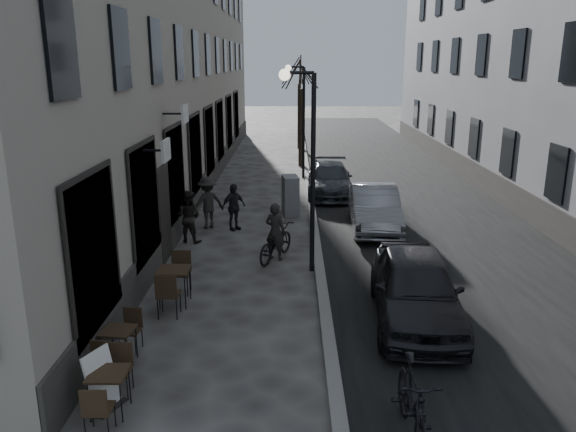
{
  "coord_description": "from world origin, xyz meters",
  "views": [
    {
      "loc": [
        -0.51,
        -7.7,
        5.28
      ],
      "look_at": [
        -0.61,
        4.82,
        1.8
      ],
      "focal_mm": 35.0,
      "sensor_mm": 36.0,
      "label": 1
    }
  ],
  "objects_px": {
    "streetlamp_near": "(306,150)",
    "pedestrian_near": "(189,217)",
    "bistro_set_c": "(175,283)",
    "sign_board": "(103,386)",
    "car_far": "(330,179)",
    "bistro_set_b": "(119,343)",
    "pedestrian_mid": "(208,203)",
    "car_mid": "(374,208)",
    "utility_cabinet": "(290,195)",
    "pedestrian_far": "(233,207)",
    "tree_far": "(299,71)",
    "tree_near": "(301,73)",
    "streetlamp_far": "(300,109)",
    "moped": "(413,404)",
    "bistro_set_a": "(109,388)",
    "car_near": "(416,288)",
    "bicycle": "(275,242)"
  },
  "relations": [
    {
      "from": "bistro_set_a",
      "to": "utility_cabinet",
      "type": "relative_size",
      "value": 1.02
    },
    {
      "from": "pedestrian_near",
      "to": "pedestrian_far",
      "type": "height_order",
      "value": "pedestrian_near"
    },
    {
      "from": "streetlamp_far",
      "to": "pedestrian_mid",
      "type": "relative_size",
      "value": 3.01
    },
    {
      "from": "sign_board",
      "to": "pedestrian_near",
      "type": "xyz_separation_m",
      "value": [
        -0.14,
        8.39,
        0.4
      ]
    },
    {
      "from": "tree_near",
      "to": "pedestrian_far",
      "type": "xyz_separation_m",
      "value": [
        -2.29,
        -11.38,
        -3.9
      ]
    },
    {
      "from": "tree_near",
      "to": "tree_far",
      "type": "xyz_separation_m",
      "value": [
        0.0,
        6.0,
        0.0
      ]
    },
    {
      "from": "tree_near",
      "to": "car_far",
      "type": "bearing_deg",
      "value": -80.28
    },
    {
      "from": "streetlamp_near",
      "to": "pedestrian_near",
      "type": "bearing_deg",
      "value": 145.35
    },
    {
      "from": "tree_near",
      "to": "car_near",
      "type": "distance_m",
      "value": 18.44
    },
    {
      "from": "pedestrian_far",
      "to": "car_mid",
      "type": "xyz_separation_m",
      "value": [
        4.54,
        0.2,
        -0.07
      ]
    },
    {
      "from": "pedestrian_far",
      "to": "bistro_set_b",
      "type": "bearing_deg",
      "value": -139.76
    },
    {
      "from": "bistro_set_b",
      "to": "moped",
      "type": "xyz_separation_m",
      "value": [
        4.81,
        -2.09,
        0.19
      ]
    },
    {
      "from": "sign_board",
      "to": "moped",
      "type": "distance_m",
      "value": 4.72
    },
    {
      "from": "utility_cabinet",
      "to": "streetlamp_far",
      "type": "bearing_deg",
      "value": 77.52
    },
    {
      "from": "utility_cabinet",
      "to": "pedestrian_far",
      "type": "distance_m",
      "value": 2.61
    },
    {
      "from": "streetlamp_near",
      "to": "bistro_set_c",
      "type": "bearing_deg",
      "value": -144.56
    },
    {
      "from": "car_far",
      "to": "bistro_set_b",
      "type": "bearing_deg",
      "value": -107.11
    },
    {
      "from": "bistro_set_c",
      "to": "sign_board",
      "type": "bearing_deg",
      "value": -94.23
    },
    {
      "from": "tree_near",
      "to": "bistro_set_c",
      "type": "bearing_deg",
      "value": -100.04
    },
    {
      "from": "utility_cabinet",
      "to": "pedestrian_near",
      "type": "distance_m",
      "value": 4.35
    },
    {
      "from": "streetlamp_near",
      "to": "tree_far",
      "type": "xyz_separation_m",
      "value": [
        0.07,
        21.0,
        1.5
      ]
    },
    {
      "from": "tree_far",
      "to": "pedestrian_far",
      "type": "height_order",
      "value": "tree_far"
    },
    {
      "from": "streetlamp_near",
      "to": "car_far",
      "type": "height_order",
      "value": "streetlamp_near"
    },
    {
      "from": "streetlamp_near",
      "to": "tree_far",
      "type": "height_order",
      "value": "tree_far"
    },
    {
      "from": "bistro_set_a",
      "to": "car_mid",
      "type": "distance_m",
      "value": 11.36
    },
    {
      "from": "streetlamp_far",
      "to": "tree_near",
      "type": "xyz_separation_m",
      "value": [
        0.07,
        3.0,
        1.5
      ]
    },
    {
      "from": "tree_near",
      "to": "utility_cabinet",
      "type": "xyz_separation_m",
      "value": [
        -0.48,
        -9.5,
        -3.97
      ]
    },
    {
      "from": "pedestrian_mid",
      "to": "car_mid",
      "type": "xyz_separation_m",
      "value": [
        5.39,
        -0.0,
        -0.16
      ]
    },
    {
      "from": "streetlamp_near",
      "to": "moped",
      "type": "bearing_deg",
      "value": -78.54
    },
    {
      "from": "pedestrian_near",
      "to": "car_mid",
      "type": "bearing_deg",
      "value": -147.28
    },
    {
      "from": "bicycle",
      "to": "moped",
      "type": "distance_m",
      "value": 7.93
    },
    {
      "from": "bistro_set_c",
      "to": "sign_board",
      "type": "relative_size",
      "value": 1.72
    },
    {
      "from": "sign_board",
      "to": "bistro_set_b",
      "type": "bearing_deg",
      "value": 121.24
    },
    {
      "from": "streetlamp_far",
      "to": "car_mid",
      "type": "bearing_deg",
      "value": -74.2
    },
    {
      "from": "sign_board",
      "to": "pedestrian_mid",
      "type": "relative_size",
      "value": 0.57
    },
    {
      "from": "bistro_set_a",
      "to": "pedestrian_near",
      "type": "distance_m",
      "value": 8.53
    },
    {
      "from": "bistro_set_b",
      "to": "pedestrian_mid",
      "type": "height_order",
      "value": "pedestrian_mid"
    },
    {
      "from": "pedestrian_far",
      "to": "car_near",
      "type": "bearing_deg",
      "value": -97.08
    },
    {
      "from": "streetlamp_near",
      "to": "bistro_set_b",
      "type": "distance_m",
      "value": 6.42
    },
    {
      "from": "streetlamp_near",
      "to": "bistro_set_a",
      "type": "height_order",
      "value": "streetlamp_near"
    },
    {
      "from": "tree_far",
      "to": "utility_cabinet",
      "type": "height_order",
      "value": "tree_far"
    },
    {
      "from": "streetlamp_far",
      "to": "car_far",
      "type": "bearing_deg",
      "value": -71.08
    },
    {
      "from": "streetlamp_far",
      "to": "pedestrian_far",
      "type": "height_order",
      "value": "streetlamp_far"
    },
    {
      "from": "bistro_set_a",
      "to": "car_far",
      "type": "relative_size",
      "value": 0.33
    },
    {
      "from": "pedestrian_mid",
      "to": "car_far",
      "type": "bearing_deg",
      "value": -162.62
    },
    {
      "from": "bistro_set_c",
      "to": "pedestrian_mid",
      "type": "bearing_deg",
      "value": 91.72
    },
    {
      "from": "tree_far",
      "to": "car_mid",
      "type": "distance_m",
      "value": 17.78
    },
    {
      "from": "pedestrian_mid",
      "to": "car_near",
      "type": "height_order",
      "value": "pedestrian_mid"
    },
    {
      "from": "sign_board",
      "to": "pedestrian_far",
      "type": "distance_m",
      "value": 9.71
    },
    {
      "from": "bistro_set_b",
      "to": "sign_board",
      "type": "relative_size",
      "value": 1.42
    }
  ]
}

